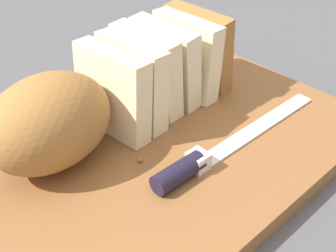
{
  "coord_description": "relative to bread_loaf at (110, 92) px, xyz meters",
  "views": [
    {
      "loc": [
        -0.26,
        -0.3,
        0.35
      ],
      "look_at": [
        0.0,
        0.0,
        0.06
      ],
      "focal_mm": 47.18,
      "sensor_mm": 36.0,
      "label": 1
    }
  ],
  "objects": [
    {
      "name": "ground_plane",
      "position": [
        0.03,
        -0.07,
        -0.08
      ],
      "size": [
        3.0,
        3.0,
        0.0
      ],
      "primitive_type": "plane",
      "color": "#4C4C51"
    },
    {
      "name": "crumb_near_loaf",
      "position": [
        -0.02,
        -0.07,
        -0.05
      ],
      "size": [
        0.01,
        0.01,
        0.01
      ],
      "primitive_type": "sphere",
      "color": "#996633",
      "rests_on": "cutting_board"
    },
    {
      "name": "bread_knife",
      "position": [
        0.03,
        -0.12,
        -0.04
      ],
      "size": [
        0.27,
        0.03,
        0.02
      ],
      "rotation": [
        0.0,
        0.0,
        0.02
      ],
      "color": "silver",
      "rests_on": "cutting_board"
    },
    {
      "name": "cutting_board",
      "position": [
        0.03,
        -0.07,
        -0.06
      ],
      "size": [
        0.49,
        0.32,
        0.03
      ],
      "primitive_type": "cube",
      "rotation": [
        0.0,
        0.0,
        0.04
      ],
      "color": "brown",
      "rests_on": "ground_plane"
    },
    {
      "name": "crumb_near_knife",
      "position": [
        0.07,
        -0.03,
        -0.05
      ],
      "size": [
        0.01,
        0.01,
        0.01
      ],
      "primitive_type": "sphere",
      "color": "#996633",
      "rests_on": "cutting_board"
    },
    {
      "name": "crumb_stray_left",
      "position": [
        0.01,
        -0.02,
        -0.05
      ],
      "size": [
        0.01,
        0.01,
        0.01
      ],
      "primitive_type": "sphere",
      "color": "#996633",
      "rests_on": "cutting_board"
    },
    {
      "name": "bread_loaf",
      "position": [
        0.0,
        0.0,
        0.0
      ],
      "size": [
        0.34,
        0.13,
        0.11
      ],
      "rotation": [
        0.0,
        0.0,
        0.09
      ],
      "color": "#996633",
      "rests_on": "cutting_board"
    }
  ]
}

